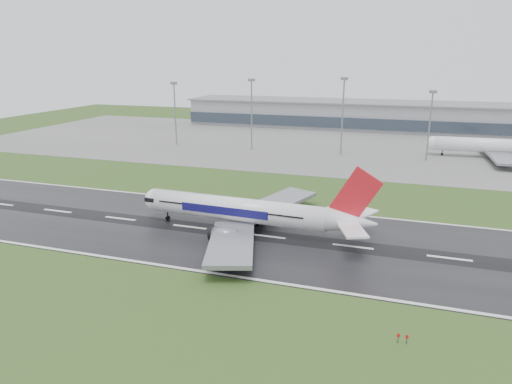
% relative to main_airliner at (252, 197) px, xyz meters
% --- Properties ---
extents(ground, '(520.00, 520.00, 0.00)m').
position_rel_main_airliner_xyz_m(ground, '(24.43, -1.96, -8.75)').
color(ground, '#2C481A').
rests_on(ground, ground).
extents(runway, '(400.00, 45.00, 0.10)m').
position_rel_main_airliner_xyz_m(runway, '(24.43, -1.96, -8.70)').
color(runway, black).
rests_on(runway, ground).
extents(apron, '(400.00, 130.00, 0.08)m').
position_rel_main_airliner_xyz_m(apron, '(24.43, 123.04, -8.71)').
color(apron, slate).
rests_on(apron, ground).
extents(terminal, '(240.00, 36.00, 15.00)m').
position_rel_main_airliner_xyz_m(terminal, '(24.43, 183.04, -1.25)').
color(terminal, gray).
rests_on(terminal, ground).
extents(main_airliner, '(60.91, 58.24, 17.31)m').
position_rel_main_airliner_xyz_m(main_airliner, '(0.00, 0.00, 0.00)').
color(main_airliner, white).
rests_on(main_airliner, runway).
extents(parked_airliner, '(59.13, 55.35, 16.75)m').
position_rel_main_airliner_xyz_m(parked_airliner, '(69.27, 111.99, -0.30)').
color(parked_airliner, white).
rests_on(parked_airliner, apron).
extents(floodmast_0, '(0.64, 0.64, 28.48)m').
position_rel_main_airliner_xyz_m(floodmast_0, '(-71.19, 98.04, 5.49)').
color(floodmast_0, gray).
rests_on(floodmast_0, ground).
extents(floodmast_1, '(0.64, 0.64, 30.48)m').
position_rel_main_airliner_xyz_m(floodmast_1, '(-33.00, 98.04, 6.49)').
color(floodmast_1, gray).
rests_on(floodmast_1, ground).
extents(floodmast_2, '(0.64, 0.64, 31.56)m').
position_rel_main_airliner_xyz_m(floodmast_2, '(7.47, 98.04, 7.03)').
color(floodmast_2, gray).
rests_on(floodmast_2, ground).
extents(floodmast_3, '(0.64, 0.64, 27.02)m').
position_rel_main_airliner_xyz_m(floodmast_3, '(42.25, 98.04, 4.75)').
color(floodmast_3, gray).
rests_on(floodmast_3, ground).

